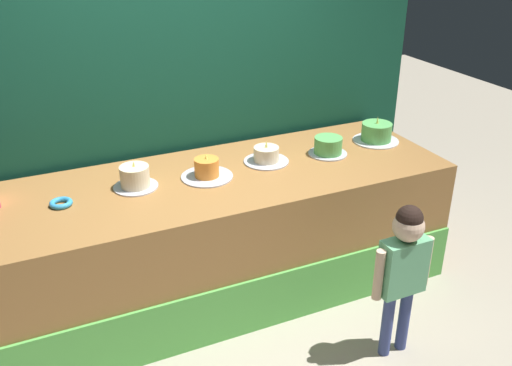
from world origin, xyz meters
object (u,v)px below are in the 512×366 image
at_px(cake_far_left, 135,178).
at_px(cake_right, 328,146).
at_px(child_figure, 404,262).
at_px(donut, 61,203).
at_px(cake_left, 207,170).
at_px(cake_center, 266,156).
at_px(cake_far_right, 376,133).

relative_size(cake_far_left, cake_right, 1.01).
height_order(child_figure, cake_right, same).
distance_m(child_figure, donut, 2.07).
bearing_deg(donut, cake_left, 0.71).
relative_size(cake_center, cake_right, 1.13).
bearing_deg(cake_far_right, cake_right, -172.04).
height_order(cake_far_left, cake_far_right, cake_far_right).
bearing_deg(donut, child_figure, -31.61).
distance_m(child_figure, cake_right, 1.14).
xyz_separation_m(child_figure, cake_far_right, (0.60, 1.16, 0.30)).
bearing_deg(cake_right, cake_center, 172.83).
xyz_separation_m(child_figure, cake_far_left, (-1.28, 1.13, 0.30)).
bearing_deg(donut, cake_right, 0.54).
bearing_deg(cake_left, child_figure, -53.35).
bearing_deg(cake_left, cake_far_right, 2.91).
bearing_deg(cake_far_right, cake_center, -179.60).
xyz_separation_m(cake_left, cake_center, (0.47, 0.07, -0.01)).
bearing_deg(child_figure, donut, 148.39).
bearing_deg(cake_far_left, cake_left, -5.64).
relative_size(child_figure, cake_far_right, 2.93).
distance_m(cake_center, cake_right, 0.47).
height_order(cake_left, cake_right, cake_left).
distance_m(child_figure, cake_far_left, 1.74).
distance_m(child_figure, cake_left, 1.39).
distance_m(donut, cake_left, 0.94).
height_order(donut, cake_left, cake_left).
distance_m(cake_far_left, cake_center, 0.94).
bearing_deg(cake_far_left, cake_far_right, 0.77).
distance_m(cake_far_left, cake_left, 0.47).
bearing_deg(cake_far_right, child_figure, -117.34).
bearing_deg(child_figure, cake_far_left, 138.44).
bearing_deg(cake_center, child_figure, -73.58).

